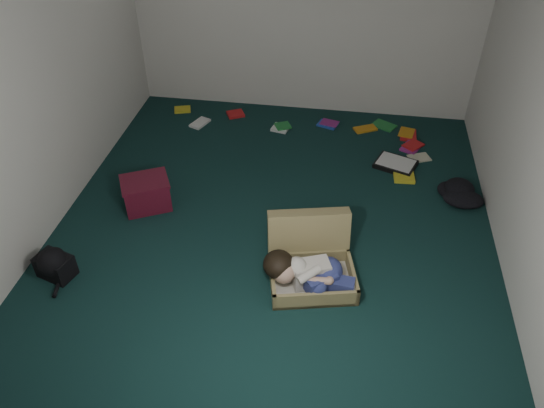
# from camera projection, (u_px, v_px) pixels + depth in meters

# --- Properties ---
(floor) EXTENTS (4.50, 4.50, 0.00)m
(floor) POSITION_uv_depth(u_px,v_px,m) (274.00, 223.00, 4.97)
(floor) COLOR black
(floor) RESTS_ON ground
(wall_back) EXTENTS (4.50, 0.00, 4.50)m
(wall_back) POSITION_uv_depth(u_px,v_px,m) (305.00, 3.00, 5.88)
(wall_back) COLOR silver
(wall_back) RESTS_ON ground
(wall_front) EXTENTS (4.50, 0.00, 4.50)m
(wall_front) POSITION_uv_depth(u_px,v_px,m) (201.00, 328.00, 2.43)
(wall_front) COLOR silver
(wall_front) RESTS_ON ground
(wall_left) EXTENTS (0.00, 4.50, 4.50)m
(wall_left) POSITION_uv_depth(u_px,v_px,m) (37.00, 81.00, 4.40)
(wall_left) COLOR silver
(wall_left) RESTS_ON ground
(wall_right) EXTENTS (0.00, 4.50, 4.50)m
(wall_right) POSITION_uv_depth(u_px,v_px,m) (542.00, 118.00, 3.91)
(wall_right) COLOR silver
(wall_right) RESTS_ON ground
(suitcase) EXTENTS (0.82, 0.80, 0.50)m
(suitcase) POSITION_uv_depth(u_px,v_px,m) (311.00, 260.00, 4.38)
(suitcase) COLOR #928350
(suitcase) RESTS_ON floor
(person) EXTENTS (0.76, 0.38, 0.31)m
(person) POSITION_uv_depth(u_px,v_px,m) (308.00, 272.00, 4.22)
(person) COLOR silver
(person) RESTS_ON suitcase
(maroon_bin) EXTENTS (0.55, 0.51, 0.30)m
(maroon_bin) POSITION_uv_depth(u_px,v_px,m) (146.00, 193.00, 5.08)
(maroon_bin) COLOR #541121
(maroon_bin) RESTS_ON floor
(backpack) EXTENTS (0.43, 0.38, 0.22)m
(backpack) POSITION_uv_depth(u_px,v_px,m) (55.00, 265.00, 4.39)
(backpack) COLOR black
(backpack) RESTS_ON floor
(clothing_pile) EXTENTS (0.48, 0.42, 0.13)m
(clothing_pile) POSITION_uv_depth(u_px,v_px,m) (454.00, 191.00, 5.25)
(clothing_pile) COLOR black
(clothing_pile) RESTS_ON floor
(paper_tray) EXTENTS (0.50, 0.44, 0.06)m
(paper_tray) POSITION_uv_depth(u_px,v_px,m) (396.00, 164.00, 5.68)
(paper_tray) COLOR black
(paper_tray) RESTS_ON floor
(book_scatter) EXTENTS (3.07, 1.25, 0.02)m
(book_scatter) POSITION_uv_depth(u_px,v_px,m) (326.00, 133.00, 6.21)
(book_scatter) COLOR gold
(book_scatter) RESTS_ON floor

